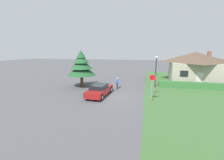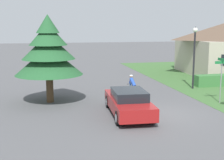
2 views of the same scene
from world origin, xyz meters
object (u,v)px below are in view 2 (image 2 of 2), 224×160
Objects in this scene: sedan_left_lane at (128,102)px; street_name_sign at (221,72)px; cyclist at (133,87)px; street_lamp at (194,48)px; conifer_tall_near at (49,52)px.

street_name_sign is (5.98, 1.29, 1.18)m from sedan_left_lane.
sedan_left_lane is 2.76× the size of cyclist.
sedan_left_lane is 1.07× the size of street_lamp.
street_name_sign is at bearing -95.62° from street_lamp.
cyclist is at bearing 151.96° from street_name_sign.
street_lamp reaches higher than street_name_sign.
cyclist is 0.34× the size of conifer_tall_near.
cyclist is (1.32, 3.77, 0.04)m from sedan_left_lane.
sedan_left_lane is at bearing 154.72° from cyclist.
conifer_tall_near reaches higher than street_name_sign.
street_name_sign reaches higher than sedan_left_lane.
street_lamp is 1.68× the size of street_name_sign.
street_lamp is at bearing -76.58° from cyclist.
street_name_sign reaches higher than cyclist.
conifer_tall_near reaches higher than street_lamp.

